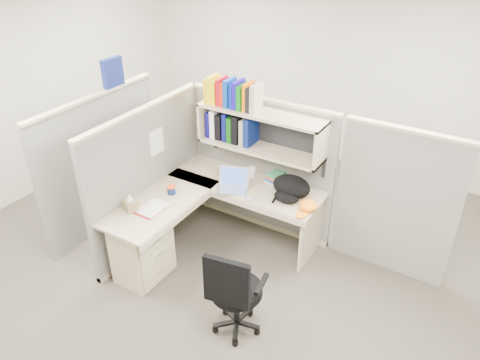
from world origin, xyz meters
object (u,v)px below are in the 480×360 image
Objects in this scene: backpack at (289,189)px; snack_canister at (171,190)px; task_chair at (235,304)px; desk at (170,233)px; laptop at (232,181)px.

backpack is 1.25m from snack_canister.
desk is at bearing 158.05° from task_chair.
backpack reaches higher than desk.
backpack is (0.95, 0.83, 0.41)m from desk.
task_chair is (1.05, -0.42, -0.09)m from desk.
desk is 1.79× the size of task_chair.
backpack is 0.42× the size of task_chair.
laptop reaches higher than snack_canister.
backpack is at bearing 26.61° from snack_canister.
snack_canister is 0.10× the size of task_chair.
snack_canister is at bearing 122.01° from desk.
backpack reaches higher than laptop.
desk is 4.25× the size of backpack.
snack_canister is 1.47m from task_chair.
desk is 1.14m from task_chair.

